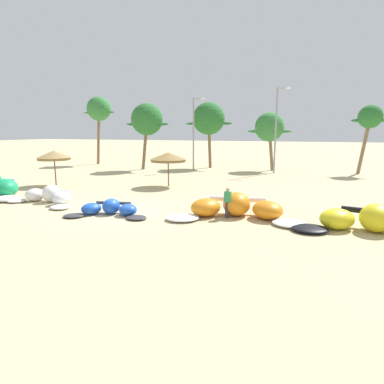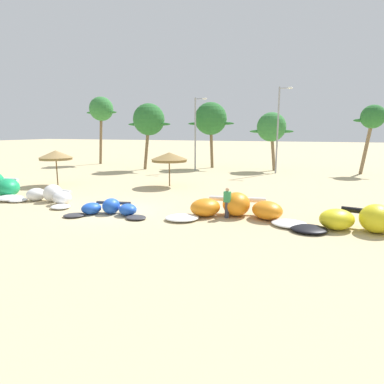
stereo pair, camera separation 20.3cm
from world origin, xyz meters
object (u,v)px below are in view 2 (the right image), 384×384
at_px(kite_left_of_center, 110,209).
at_px(palm_left_of_gap, 211,119).
at_px(palm_center_right, 373,118).
at_px(palm_left, 149,120).
at_px(kite_center, 236,208).
at_px(kite_right_of_center, 376,224).
at_px(kite_left, 49,196).
at_px(beach_umbrella_near_van, 56,155).
at_px(lamppost_west_center, 279,126).
at_px(person_near_kites, 227,203).
at_px(palm_center_left, 271,127).
at_px(beach_umbrella_middle, 169,157).
at_px(lamppost_west, 196,130).
at_px(palm_leftmost, 101,110).

height_order(kite_left_of_center, palm_left_of_gap, palm_left_of_gap).
bearing_deg(palm_center_right, palm_left, -169.85).
relative_size(kite_center, kite_right_of_center, 1.03).
xyz_separation_m(kite_left, kite_right_of_center, (18.48, -0.08, 0.06)).
bearing_deg(beach_umbrella_near_van, lamppost_west_center, 41.13).
xyz_separation_m(person_near_kites, palm_center_left, (-0.67, 22.28, 4.08)).
bearing_deg(beach_umbrella_middle, lamppost_west, 98.62).
height_order(palm_center_right, lamppost_west, lamppost_west).
height_order(palm_leftmost, palm_center_right, palm_leftmost).
bearing_deg(lamppost_west_center, palm_left_of_gap, 161.86).
height_order(beach_umbrella_middle, palm_left_of_gap, palm_left_of_gap).
bearing_deg(kite_right_of_center, lamppost_west_center, 107.74).
bearing_deg(beach_umbrella_middle, palm_leftmost, 139.82).
distance_m(palm_left_of_gap, palm_center_right, 17.48).
relative_size(beach_umbrella_near_van, lamppost_west_center, 0.32).
bearing_deg(lamppost_west, palm_center_left, 20.40).
bearing_deg(palm_center_right, palm_center_left, -179.32).
xyz_separation_m(palm_leftmost, lamppost_west_center, (23.58, -1.95, -2.32)).
bearing_deg(kite_center, kite_left_of_center, -164.37).
xyz_separation_m(kite_right_of_center, person_near_kites, (-6.86, 0.42, 0.33)).
bearing_deg(palm_center_right, kite_right_of_center, -96.53).
height_order(palm_left, palm_left_of_gap, palm_left_of_gap).
relative_size(palm_left, lamppost_west, 0.93).
bearing_deg(kite_right_of_center, palm_left, 138.46).
xyz_separation_m(kite_center, palm_left, (-14.53, 17.91, 5.28)).
distance_m(palm_left, lamppost_west_center, 14.63).
bearing_deg(lamppost_west, kite_right_of_center, -51.74).
height_order(kite_center, person_near_kites, person_near_kites).
bearing_deg(palm_leftmost, palm_left_of_gap, 3.00).
bearing_deg(kite_right_of_center, kite_left, 179.75).
relative_size(beach_umbrella_near_van, beach_umbrella_middle, 0.97).
xyz_separation_m(palm_center_left, lamppost_west, (-8.01, -2.98, -0.31)).
bearing_deg(palm_left_of_gap, person_near_kites, -70.47).
distance_m(person_near_kites, lamppost_west, 21.50).
height_order(kite_left, kite_center, kite_center).
bearing_deg(lamppost_west_center, palm_left, -173.56).
height_order(palm_leftmost, lamppost_west_center, palm_leftmost).
bearing_deg(person_near_kites, palm_center_left, 91.73).
relative_size(kite_left_of_center, palm_left_of_gap, 0.59).
distance_m(kite_center, palm_left, 23.66).
relative_size(lamppost_west, lamppost_west_center, 0.91).
height_order(kite_left, palm_center_left, palm_center_left).
bearing_deg(palm_left_of_gap, palm_leftmost, -177.00).
bearing_deg(beach_umbrella_middle, lamppost_west_center, 57.81).
bearing_deg(kite_right_of_center, kite_left_of_center, -174.90).
relative_size(kite_left_of_center, palm_center_right, 0.65).
distance_m(palm_center_left, palm_center_right, 10.19).
height_order(kite_left, lamppost_west, lamppost_west).
height_order(kite_center, kite_right_of_center, kite_right_of_center).
xyz_separation_m(kite_center, beach_umbrella_near_van, (-16.57, 5.09, 2.03)).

